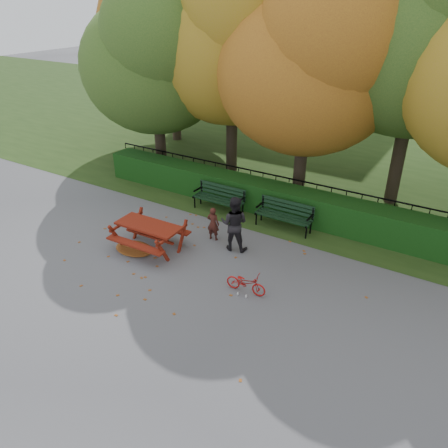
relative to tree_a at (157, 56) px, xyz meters
The scene contains 17 objects.
ground 8.86m from the tree_a, 47.07° to the right, with size 90.00×90.00×0.00m, color slate.
grass_strip 10.87m from the tree_a, 58.37° to the left, with size 90.00×90.00×0.00m, color #213913.
hedge 6.65m from the tree_a, 11.73° to the right, with size 13.00×0.90×1.00m, color black.
iron_fence 6.55m from the tree_a, ahead, with size 14.00×0.04×1.02m.
tree_a is the anchor object (origin of this frame).
tree_b 3.11m from the tree_a, 23.05° to the left, with size 6.72×6.40×8.79m.
tree_c 6.04m from the tree_a, ahead, with size 6.30×6.00×8.00m.
tree_d 9.33m from the tree_a, 10.33° to the left, with size 7.14×6.80×9.58m.
tree_f 4.31m from the tree_a, 117.98° to the left, with size 6.93×6.60×9.19m.
bench_left 5.89m from the tree_a, 25.76° to the right, with size 1.80×0.57×0.88m.
bench_right 7.69m from the tree_a, 16.61° to the right, with size 1.80×0.57×0.88m.
picnic_table 7.31m from the tree_a, 55.38° to the right, with size 1.93×1.58×0.92m.
leaf_pile 7.68m from the tree_a, 59.66° to the right, with size 1.21×0.84×0.08m, color brown.
leaf_scatter 8.67m from the tree_a, 45.49° to the right, with size 9.00×5.70×0.01m, color brown, non-canonical shape.
child 7.21m from the tree_a, 37.48° to the right, with size 0.39×0.25×1.06m, color #401A14.
adult 7.70m from the tree_a, 34.28° to the right, with size 0.80×0.62×1.64m, color black.
bicycle 9.75m from the tree_a, 38.33° to the right, with size 0.37×1.05×0.55m, color #AE1210.
Camera 1 is at (5.85, -7.67, 6.62)m, focal length 35.00 mm.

